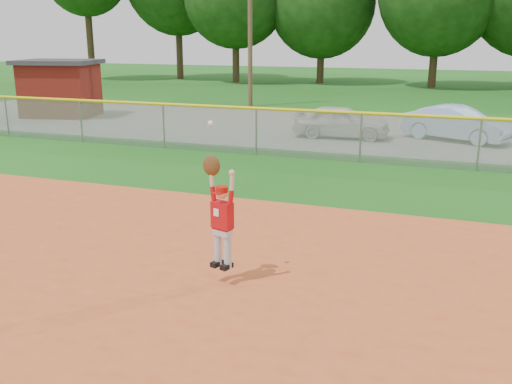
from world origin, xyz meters
TOP-DOWN VIEW (x-y plane):
  - ground at (0.00, 0.00)m, footprint 120.00×120.00m
  - parking_strip at (0.00, 16.00)m, footprint 44.00×10.00m
  - car_white_a at (-1.39, 13.93)m, footprint 3.60×1.59m
  - car_blue at (2.66, 14.73)m, footprint 3.99×2.67m
  - utility_shed at (-14.95, 15.22)m, footprint 3.98×3.37m
  - outfield_fence at (0.00, 10.00)m, footprint 40.06×0.10m
  - power_lines at (1.00, 22.00)m, footprint 19.40×0.24m
  - ballplayer at (-0.50, 0.54)m, footprint 0.57×0.33m

SIDE VIEW (x-z plane):
  - ground at x=0.00m, z-range 0.00..0.00m
  - parking_strip at x=0.00m, z-range 0.00..0.03m
  - car_white_a at x=-1.39m, z-range 0.03..1.23m
  - car_blue at x=2.66m, z-range 0.03..1.27m
  - outfield_fence at x=0.00m, z-range 0.11..1.66m
  - ballplayer at x=-0.50m, z-range 0.03..2.28m
  - utility_shed at x=-14.95m, z-range 0.03..2.65m
  - power_lines at x=1.00m, z-range 0.18..9.18m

